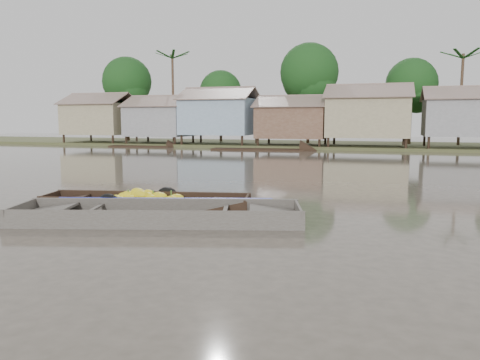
# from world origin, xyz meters

# --- Properties ---
(ground) EXTENTS (120.00, 120.00, 0.00)m
(ground) POSITION_xyz_m (0.00, 0.00, 0.00)
(ground) COLOR #474137
(ground) RESTS_ON ground
(riverbank) EXTENTS (120.00, 12.47, 10.22)m
(riverbank) POSITION_xyz_m (3.03, 31.86, 3.07)
(riverbank) COLOR #384723
(riverbank) RESTS_ON ground
(banana_boat) EXTENTS (5.85, 2.42, 0.77)m
(banana_boat) POSITION_xyz_m (-2.46, 0.47, 0.15)
(banana_boat) COLOR black
(banana_boat) RESTS_ON ground
(viewer_boat) EXTENTS (7.13, 3.59, 0.56)m
(viewer_boat) POSITION_xyz_m (-1.33, -0.83, 0.05)
(viewer_boat) COLOR #3F3A35
(viewer_boat) RESTS_ON ground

